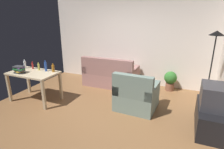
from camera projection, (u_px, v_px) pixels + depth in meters
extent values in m
cube|color=brown|center=(100.00, 111.00, 4.32)|extent=(5.20, 4.40, 0.02)
cube|color=silver|center=(130.00, 40.00, 5.83)|extent=(5.20, 0.10, 2.70)
cube|color=#996B66|center=(111.00, 79.00, 5.86)|extent=(1.60, 0.84, 0.40)
cube|color=#8C625D|center=(106.00, 67.00, 5.41)|extent=(1.60, 0.16, 0.52)
cube|color=#926661|center=(133.00, 72.00, 5.49)|extent=(0.16, 0.84, 0.22)
cube|color=#926661|center=(91.00, 67.00, 6.02)|extent=(0.16, 0.84, 0.22)
cube|color=black|center=(208.00, 118.00, 3.57)|extent=(0.44, 1.10, 0.48)
cube|color=#2D2D33|center=(213.00, 96.00, 3.43)|extent=(0.40, 0.60, 0.44)
cylinder|color=black|center=(204.00, 107.00, 4.48)|extent=(0.26, 0.26, 0.03)
cylinder|color=black|center=(210.00, 73.00, 4.21)|extent=(0.03, 0.03, 1.68)
cone|color=black|center=(217.00, 33.00, 3.93)|extent=(0.32, 0.32, 0.10)
cube|color=#C6B28E|center=(33.00, 73.00, 4.64)|extent=(1.21, 0.71, 0.04)
cube|color=tan|center=(9.00, 88.00, 4.70)|extent=(0.06, 0.06, 0.72)
cube|color=tan|center=(44.00, 95.00, 4.28)|extent=(0.06, 0.06, 0.72)
cube|color=tan|center=(28.00, 80.00, 5.24)|extent=(0.06, 0.06, 0.72)
cube|color=tan|center=(61.00, 86.00, 4.82)|extent=(0.06, 0.06, 0.72)
cylinder|color=brown|center=(170.00, 87.00, 5.46)|extent=(0.24, 0.24, 0.22)
sphere|color=#2D6B28|center=(171.00, 78.00, 5.37)|extent=(0.36, 0.36, 0.36)
cube|color=slate|center=(137.00, 100.00, 4.42)|extent=(0.94, 0.88, 0.40)
cube|color=slate|center=(132.00, 87.00, 3.98)|extent=(0.91, 0.20, 0.52)
cube|color=slate|center=(153.00, 90.00, 4.17)|extent=(0.20, 0.85, 0.22)
cube|color=slate|center=(122.00, 85.00, 4.47)|extent=(0.20, 0.85, 0.22)
cylinder|color=silver|center=(25.00, 65.00, 4.94)|extent=(0.06, 0.06, 0.20)
cylinder|color=silver|center=(24.00, 60.00, 4.91)|extent=(0.03, 0.03, 0.04)
cylinder|color=#AD2323|center=(33.00, 66.00, 4.88)|extent=(0.04, 0.04, 0.16)
cylinder|color=#AD2323|center=(32.00, 62.00, 4.85)|extent=(0.02, 0.02, 0.04)
cylinder|color=#BCB24C|center=(39.00, 67.00, 4.77)|extent=(0.05, 0.05, 0.17)
cylinder|color=#BCB24C|center=(38.00, 63.00, 4.74)|extent=(0.02, 0.02, 0.04)
cylinder|color=#2347A3|center=(46.00, 67.00, 4.69)|extent=(0.06, 0.06, 0.23)
cylinder|color=#2347A3|center=(45.00, 61.00, 4.65)|extent=(0.03, 0.03, 0.04)
cylinder|color=#9E6019|center=(53.00, 69.00, 4.63)|extent=(0.07, 0.07, 0.17)
cylinder|color=#9E6019|center=(53.00, 64.00, 4.60)|extent=(0.03, 0.03, 0.04)
cube|color=#333338|center=(19.00, 73.00, 4.55)|extent=(0.25, 0.16, 0.03)
cube|color=#B7932D|center=(19.00, 71.00, 4.54)|extent=(0.20, 0.17, 0.03)
cube|color=#333338|center=(19.00, 70.00, 4.54)|extent=(0.27, 0.17, 0.03)
cube|color=#236B33|center=(19.00, 69.00, 4.53)|extent=(0.26, 0.19, 0.03)
cube|color=#593372|center=(20.00, 68.00, 4.53)|extent=(0.21, 0.18, 0.03)
cube|color=#333338|center=(19.00, 67.00, 4.53)|extent=(0.26, 0.19, 0.03)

